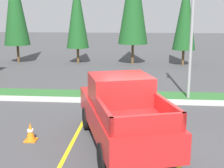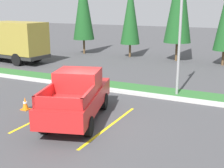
# 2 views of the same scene
# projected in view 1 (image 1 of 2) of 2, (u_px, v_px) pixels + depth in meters

# --- Properties ---
(ground_plane) EXTENTS (120.00, 120.00, 0.00)m
(ground_plane) POSITION_uv_depth(u_px,v_px,m) (144.00, 150.00, 9.15)
(ground_plane) COLOR #424244
(parking_line_near) EXTENTS (0.12, 4.80, 0.01)m
(parking_line_near) POSITION_uv_depth(u_px,v_px,m) (72.00, 142.00, 9.69)
(parking_line_near) COLOR yellow
(parking_line_near) RESTS_ON ground
(parking_line_far) EXTENTS (0.12, 4.80, 0.01)m
(parking_line_far) POSITION_uv_depth(u_px,v_px,m) (173.00, 146.00, 9.43)
(parking_line_far) COLOR yellow
(parking_line_far) RESTS_ON ground
(curb_strip) EXTENTS (56.00, 0.40, 0.15)m
(curb_strip) POSITION_uv_depth(u_px,v_px,m) (142.00, 101.00, 14.00)
(curb_strip) COLOR #B2B2AD
(curb_strip) RESTS_ON ground
(grass_median) EXTENTS (56.00, 1.80, 0.06)m
(grass_median) POSITION_uv_depth(u_px,v_px,m) (142.00, 96.00, 15.07)
(grass_median) COLOR #2D662D
(grass_median) RESTS_ON ground
(pickup_truck_main) EXTENTS (3.36, 5.54, 2.10)m
(pickup_truck_main) POSITION_uv_depth(u_px,v_px,m) (122.00, 111.00, 9.38)
(pickup_truck_main) COLOR black
(pickup_truck_main) RESTS_ON ground
(street_light) EXTENTS (0.24, 1.49, 6.75)m
(street_light) POSITION_uv_depth(u_px,v_px,m) (193.00, 14.00, 13.70)
(street_light) COLOR gray
(street_light) RESTS_ON ground
(cypress_tree_leftmost) EXTENTS (2.08, 2.08, 8.00)m
(cypress_tree_leftmost) POSITION_uv_depth(u_px,v_px,m) (15.00, 4.00, 24.84)
(cypress_tree_leftmost) COLOR brown
(cypress_tree_leftmost) RESTS_ON ground
(cypress_tree_left_inner) EXTENTS (1.79, 1.79, 6.89)m
(cypress_tree_left_inner) POSITION_uv_depth(u_px,v_px,m) (77.00, 12.00, 24.65)
(cypress_tree_left_inner) COLOR brown
(cypress_tree_left_inner) RESTS_ON ground
(cypress_tree_right_inner) EXTENTS (1.76, 1.76, 6.78)m
(cypress_tree_right_inner) POSITION_uv_depth(u_px,v_px,m) (185.00, 13.00, 23.54)
(cypress_tree_right_inner) COLOR brown
(cypress_tree_right_inner) RESTS_ON ground
(traffic_cone) EXTENTS (0.36, 0.36, 0.60)m
(traffic_cone) POSITION_uv_depth(u_px,v_px,m) (30.00, 132.00, 9.76)
(traffic_cone) COLOR orange
(traffic_cone) RESTS_ON ground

